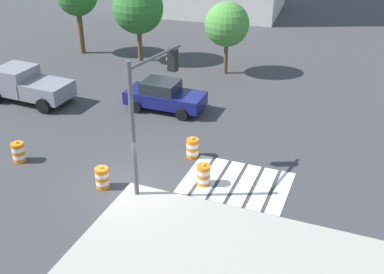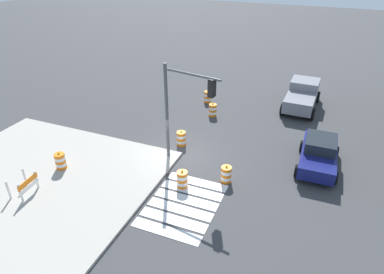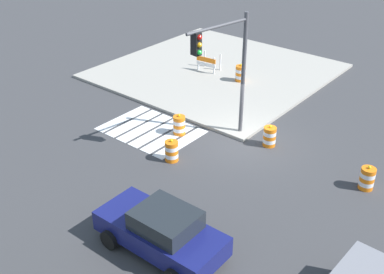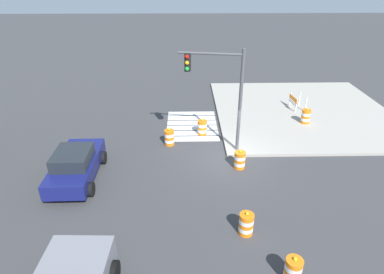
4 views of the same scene
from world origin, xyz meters
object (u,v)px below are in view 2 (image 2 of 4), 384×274
Objects in this scene: traffic_barrel_near_corner at (226,174)px; traffic_barrel_median_far at (181,138)px; traffic_barrel_on_sidewalk at (60,161)px; construction_barricade at (26,184)px; traffic_barrel_median_near at (213,110)px; traffic_light_pole at (184,100)px; pickup_truck at (303,94)px; traffic_barrel_crosswalk_end at (208,97)px; sports_car at (319,153)px; traffic_barrel_far_curb at (182,179)px.

traffic_barrel_median_far is (-2.52, -3.65, 0.00)m from traffic_barrel_near_corner.
traffic_barrel_on_sidewalk is 2.37m from construction_barricade.
traffic_light_pole reaches higher than traffic_barrel_median_near.
construction_barricade is (7.30, -5.00, 0.27)m from traffic_barrel_median_far.
traffic_barrel_median_far is 1.00× the size of traffic_barrel_on_sidewalk.
traffic_light_pole reaches higher than pickup_truck.
traffic_barrel_near_corner is 4.43m from traffic_barrel_median_far.
traffic_barrel_median_far is at bearing 134.74° from traffic_barrel_on_sidewalk.
traffic_barrel_crosswalk_end is 2.43m from traffic_barrel_median_near.
traffic_barrel_crosswalk_end is at bearing 159.83° from traffic_barrel_on_sidewalk.
traffic_barrel_near_corner is 1.00× the size of traffic_barrel_median_far.
traffic_barrel_near_corner is 4.40m from traffic_light_pole.
sports_car is 7.97m from traffic_barrel_median_far.
pickup_truck is 17.61m from traffic_barrel_on_sidewalk.
traffic_barrel_near_corner is (11.22, -2.51, -0.52)m from pickup_truck.
pickup_truck is 4.01× the size of construction_barricade.
sports_car is at bearing 110.86° from traffic_light_pole.
traffic_light_pole is at bearing 5.15° from traffic_barrel_median_near.
traffic_barrel_on_sidewalk reaches higher than traffic_barrel_near_corner.
traffic_barrel_far_curb is at bearing -57.34° from traffic_barrel_near_corner.
construction_barricade is (8.13, -12.92, -0.09)m from sports_car.
pickup_truck reaches higher than traffic_barrel_far_curb.
pickup_truck is 5.11× the size of traffic_barrel_far_curb.
traffic_barrel_median_near is at bearing -155.73° from traffic_barrel_near_corner.
traffic_barrel_far_curb is at bearing 24.44° from traffic_barrel_median_far.
pickup_truck reaches higher than traffic_barrel_crosswalk_end.
traffic_barrel_on_sidewalk is (1.17, -6.69, 0.15)m from traffic_barrel_far_curb.
traffic_barrel_median_far is 0.79× the size of construction_barricade.
traffic_barrel_median_near is at bearing 28.24° from traffic_barrel_crosswalk_end.
traffic_barrel_median_near is at bearing -171.40° from traffic_barrel_far_curb.
sports_car is 4.24× the size of traffic_barrel_far_curb.
traffic_barrel_on_sidewalk reaches higher than traffic_barrel_crosswalk_end.
construction_barricade is at bearing -57.82° from sports_car.
sports_car reaches higher than traffic_barrel_near_corner.
sports_car is 15.26m from construction_barricade.
construction_barricade is at bearing -24.65° from traffic_barrel_median_near.
traffic_barrel_on_sidewalk is (9.50, -5.43, 0.15)m from traffic_barrel_median_near.
sports_car is 10.44m from traffic_barrel_crosswalk_end.
traffic_light_pole is at bearing -26.06° from pickup_truck.
traffic_barrel_median_near is 0.79× the size of construction_barricade.
sports_car is 4.24× the size of traffic_barrel_near_corner.
traffic_barrel_on_sidewalk is (4.93, -4.98, 0.15)m from traffic_barrel_median_far.
construction_barricade is at bearing -34.40° from traffic_barrel_median_far.
traffic_barrel_near_corner is 9.88m from construction_barricade.
pickup_truck reaches higher than sports_car.
traffic_barrel_median_far and traffic_barrel_far_curb have the same top height.
traffic_barrel_median_far is (8.70, -6.16, -0.52)m from pickup_truck.
traffic_barrel_on_sidewalk is at bearing -39.24° from pickup_truck.
traffic_light_pole reaches higher than traffic_barrel_on_sidewalk.
traffic_light_pole reaches higher than traffic_barrel_far_curb.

